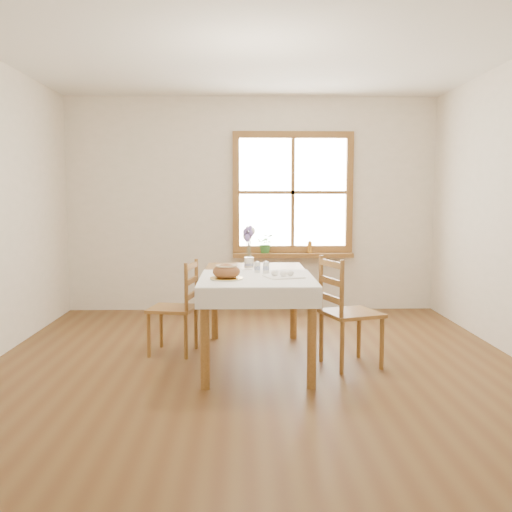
{
  "coord_description": "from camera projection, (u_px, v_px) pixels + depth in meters",
  "views": [
    {
      "loc": [
        -0.12,
        -4.5,
        1.4
      ],
      "look_at": [
        0.0,
        0.3,
        0.9
      ],
      "focal_mm": 40.0,
      "sensor_mm": 36.0,
      "label": 1
    }
  ],
  "objects": [
    {
      "name": "chair_left",
      "position": [
        173.0,
        307.0,
        5.09
      ],
      "size": [
        0.47,
        0.46,
        0.84
      ],
      "primitive_type": null,
      "rotation": [
        0.0,
        0.0,
        -1.76
      ],
      "color": "olive",
      "rests_on": "ground"
    },
    {
      "name": "pepper_shaker",
      "position": [
        266.0,
        267.0,
        4.79
      ],
      "size": [
        0.06,
        0.06,
        0.1
      ],
      "primitive_type": "cylinder",
      "rotation": [
        0.0,
        0.0,
        0.09
      ],
      "color": "silver",
      "rests_on": "table_linen"
    },
    {
      "name": "lavender_bouquet",
      "position": [
        249.0,
        243.0,
        5.15
      ],
      "size": [
        0.15,
        0.15,
        0.28
      ],
      "primitive_type": null,
      "color": "#6E579B",
      "rests_on": "flower_vase"
    },
    {
      "name": "egg_napkin",
      "position": [
        284.0,
        277.0,
        4.54
      ],
      "size": [
        0.34,
        0.31,
        0.01
      ],
      "primitive_type": "cube",
      "rotation": [
        0.0,
        0.0,
        0.34
      ],
      "color": "white",
      "rests_on": "table_linen"
    },
    {
      "name": "bread_loaf",
      "position": [
        226.0,
        270.0,
        4.42
      ],
      "size": [
        0.21,
        0.21,
        0.12
      ],
      "primitive_type": "ellipsoid",
      "color": "brown",
      "rests_on": "bread_plate"
    },
    {
      "name": "flower_vase",
      "position": [
        249.0,
        263.0,
        5.17
      ],
      "size": [
        0.09,
        0.09,
        0.09
      ],
      "primitive_type": "cylinder",
      "rotation": [
        0.0,
        0.0,
        0.03
      ],
      "color": "silver",
      "rests_on": "dining_table"
    },
    {
      "name": "window",
      "position": [
        293.0,
        192.0,
        6.94
      ],
      "size": [
        1.46,
        0.08,
        1.46
      ],
      "color": "olive",
      "rests_on": "ground"
    },
    {
      "name": "chair_right",
      "position": [
        351.0,
        311.0,
        4.71
      ],
      "size": [
        0.56,
        0.55,
        0.91
      ],
      "primitive_type": null,
      "rotation": [
        0.0,
        0.0,
        1.9
      ],
      "color": "olive",
      "rests_on": "ground"
    },
    {
      "name": "eggs",
      "position": [
        284.0,
        273.0,
        4.54
      ],
      "size": [
        0.27,
        0.25,
        0.05
      ],
      "primitive_type": null,
      "rotation": [
        0.0,
        0.0,
        0.34
      ],
      "color": "white",
      "rests_on": "egg_napkin"
    },
    {
      "name": "window_sill",
      "position": [
        293.0,
        255.0,
        6.95
      ],
      "size": [
        1.46,
        0.2,
        0.05
      ],
      "color": "olive",
      "rests_on": "ground"
    },
    {
      "name": "ground",
      "position": [
        257.0,
        370.0,
        4.62
      ],
      "size": [
        5.0,
        5.0,
        0.0
      ],
      "primitive_type": "plane",
      "color": "brown",
      "rests_on": "ground"
    },
    {
      "name": "room_walls",
      "position": [
        257.0,
        157.0,
        4.44
      ],
      "size": [
        4.6,
        5.1,
        2.65
      ],
      "color": "white",
      "rests_on": "ground"
    },
    {
      "name": "dining_table",
      "position": [
        256.0,
        283.0,
        4.85
      ],
      "size": [
        0.9,
        1.6,
        0.75
      ],
      "color": "olive",
      "rests_on": "ground"
    },
    {
      "name": "potted_plant",
      "position": [
        266.0,
        246.0,
        6.93
      ],
      "size": [
        0.24,
        0.26,
        0.18
      ],
      "primitive_type": "imported",
      "rotation": [
        0.0,
        0.0,
        -0.14
      ],
      "color": "#367D32",
      "rests_on": "window_sill"
    },
    {
      "name": "table_linen",
      "position": [
        257.0,
        278.0,
        4.54
      ],
      "size": [
        0.91,
        0.99,
        0.01
      ],
      "primitive_type": "cube",
      "color": "white",
      "rests_on": "dining_table"
    },
    {
      "name": "amber_bottle",
      "position": [
        310.0,
        247.0,
        6.94
      ],
      "size": [
        0.07,
        0.07,
        0.15
      ],
      "primitive_type": "cylinder",
      "rotation": [
        0.0,
        0.0,
        -0.32
      ],
      "color": "#AB6E1F",
      "rests_on": "window_sill"
    },
    {
      "name": "salt_shaker",
      "position": [
        257.0,
        267.0,
        4.82
      ],
      "size": [
        0.05,
        0.05,
        0.1
      ],
      "primitive_type": "cylinder",
      "rotation": [
        0.0,
        0.0,
        0.05
      ],
      "color": "silver",
      "rests_on": "table_linen"
    },
    {
      "name": "bread_plate",
      "position": [
        226.0,
        279.0,
        4.43
      ],
      "size": [
        0.32,
        0.32,
        0.01
      ],
      "primitive_type": "cylinder",
      "rotation": [
        0.0,
        0.0,
        -0.33
      ],
      "color": "silver",
      "rests_on": "table_linen"
    }
  ]
}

